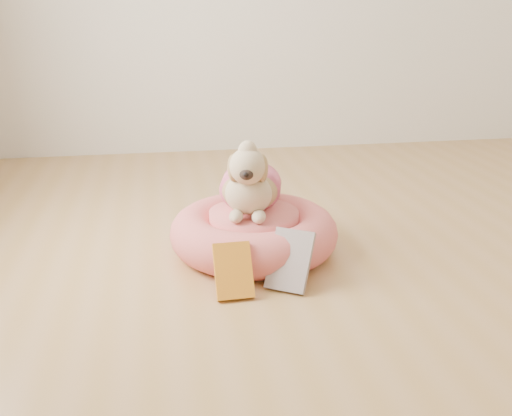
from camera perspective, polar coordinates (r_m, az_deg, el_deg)
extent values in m
plane|color=#B4874B|center=(2.17, 16.64, -7.43)|extent=(4.50, 4.50, 0.00)
cylinder|color=#D95F55|center=(2.34, -0.21, -3.20)|extent=(0.50, 0.50, 0.10)
torus|color=#D95F55|center=(2.32, -0.22, -2.37)|extent=(0.68, 0.68, 0.18)
cylinder|color=#D95F55|center=(2.31, -0.22, -1.42)|extent=(0.36, 0.36, 0.09)
cube|color=gold|center=(1.98, -2.28, -6.29)|extent=(0.13, 0.13, 0.18)
cube|color=white|center=(2.04, 3.42, -5.25)|extent=(0.20, 0.20, 0.20)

